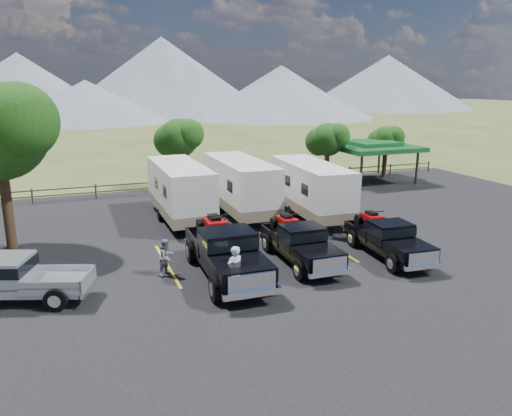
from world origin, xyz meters
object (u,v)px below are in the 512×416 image
object	(u,v)px
rig_right	(387,237)
trailer_left	(180,191)
rig_center	(300,242)
person_b	(167,257)
pavilion	(372,147)
trailer_right	(311,189)
rig_left	(226,250)
pickup_silver	(14,278)
person_a	(235,271)
trailer_center	(240,186)

from	to	relation	value
rig_right	trailer_left	bearing A→B (deg)	132.60
rig_center	person_b	world-z (taller)	rig_center
pavilion	trailer_right	bearing A→B (deg)	-139.38
rig_left	trailer_left	world-z (taller)	trailer_left
trailer_left	pickup_silver	world-z (taller)	trailer_left
pickup_silver	person_b	xyz separation A→B (m)	(5.64, 0.51, -0.09)
pavilion	person_a	xyz separation A→B (m)	(-17.27, -17.13, -1.77)
rig_center	person_b	distance (m)	5.82
trailer_right	person_b	world-z (taller)	trailer_right
rig_right	person_b	xyz separation A→B (m)	(-9.83, 1.32, -0.11)
pavilion	trailer_left	distance (m)	17.93
rig_left	trailer_center	world-z (taller)	trailer_center
trailer_center	person_a	bearing A→B (deg)	-109.41
rig_left	rig_center	world-z (taller)	rig_left
trailer_center	trailer_right	xyz separation A→B (m)	(3.65, -2.01, -0.06)
rig_center	trailer_left	distance (m)	9.24
trailer_left	trailer_right	distance (m)	7.55
rig_right	rig_left	bearing A→B (deg)	-178.96
rig_center	rig_right	size ratio (longest dim) A/B	1.02
rig_right	trailer_center	bearing A→B (deg)	116.60
rig_right	pickup_silver	bearing A→B (deg)	-178.93
rig_center	trailer_right	distance (m)	7.55
pickup_silver	rig_left	bearing A→B (deg)	107.00
rig_left	person_b	xyz separation A→B (m)	(-2.26, 0.92, -0.30)
pavilion	trailer_right	xyz separation A→B (m)	(-9.58, -8.21, -1.07)
pickup_silver	person_b	size ratio (longest dim) A/B	3.77
trailer_left	trailer_center	distance (m)	3.60
person_a	rig_center	bearing A→B (deg)	-164.66
person_a	pickup_silver	bearing A→B (deg)	-35.27
rig_right	trailer_left	distance (m)	11.98
rig_center	person_a	world-z (taller)	person_a
pickup_silver	person_a	xyz separation A→B (m)	(7.59, -2.47, 0.11)
rig_right	person_b	world-z (taller)	rig_right
person_a	person_b	bearing A→B (deg)	-74.17
rig_right	trailer_center	size ratio (longest dim) A/B	0.59
rig_left	pickup_silver	size ratio (longest dim) A/B	1.16
rig_left	person_a	distance (m)	2.09
person_a	pavilion	bearing A→B (deg)	-152.44
person_b	rig_left	bearing A→B (deg)	-57.55
pavilion	pickup_silver	xyz separation A→B (m)	(-24.86, -14.65, -1.87)
pavilion	pickup_silver	distance (m)	28.92
rig_left	pickup_silver	xyz separation A→B (m)	(-7.90, 0.41, -0.21)
pavilion	rig_right	size ratio (longest dim) A/B	1.10
trailer_left	pickup_silver	size ratio (longest dim) A/B	1.59
rig_center	pickup_silver	distance (m)	11.44
pavilion	rig_center	bearing A→B (deg)	-132.44
pickup_silver	rig_right	bearing A→B (deg)	106.97
rig_center	rig_left	bearing A→B (deg)	-172.16
trailer_left	person_a	world-z (taller)	trailer_left
trailer_center	rig_left	bearing A→B (deg)	-111.91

